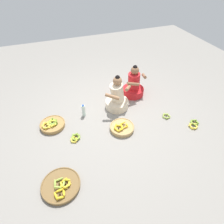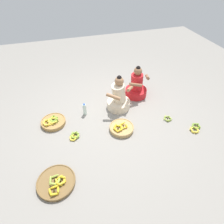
{
  "view_description": "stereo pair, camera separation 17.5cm",
  "coord_description": "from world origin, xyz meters",
  "px_view_note": "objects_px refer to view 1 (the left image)",
  "views": [
    {
      "loc": [
        -0.95,
        -2.79,
        2.8
      ],
      "look_at": [
        0.0,
        -0.2,
        0.35
      ],
      "focal_mm": 30.13,
      "sensor_mm": 36.0,
      "label": 1
    },
    {
      "loc": [
        -0.78,
        -2.85,
        2.8
      ],
      "look_at": [
        0.0,
        -0.2,
        0.35
      ],
      "focal_mm": 30.13,
      "sensor_mm": 36.0,
      "label": 2
    }
  ],
  "objects_px": {
    "loose_bananas_back_left": "(75,138)",
    "vendor_woman_behind": "(134,86)",
    "vendor_woman_front": "(117,98)",
    "banana_basket_front_center": "(122,127)",
    "loose_bananas_mid_right": "(194,124)",
    "banana_basket_back_right": "(52,124)",
    "loose_bananas_back_center": "(166,116)",
    "water_bottle": "(84,111)",
    "banana_basket_near_vendor": "(61,185)"
  },
  "relations": [
    {
      "from": "loose_bananas_back_left",
      "to": "vendor_woman_behind",
      "type": "bearing_deg",
      "value": 29.76
    },
    {
      "from": "vendor_woman_front",
      "to": "banana_basket_front_center",
      "type": "relative_size",
      "value": 1.69
    },
    {
      "from": "vendor_woman_behind",
      "to": "loose_bananas_back_left",
      "type": "distance_m",
      "value": 1.92
    },
    {
      "from": "vendor_woman_behind",
      "to": "loose_bananas_mid_right",
      "type": "bearing_deg",
      "value": -63.03
    },
    {
      "from": "vendor_woman_behind",
      "to": "banana_basket_back_right",
      "type": "distance_m",
      "value": 2.09
    },
    {
      "from": "vendor_woman_front",
      "to": "loose_bananas_mid_right",
      "type": "xyz_separation_m",
      "value": [
        1.28,
        -1.1,
        -0.24
      ]
    },
    {
      "from": "vendor_woman_behind",
      "to": "loose_bananas_back_center",
      "type": "xyz_separation_m",
      "value": [
        0.33,
        -1.01,
        -0.23
      ]
    },
    {
      "from": "vendor_woman_front",
      "to": "loose_bananas_mid_right",
      "type": "height_order",
      "value": "vendor_woman_front"
    },
    {
      "from": "vendor_woman_front",
      "to": "loose_bananas_back_center",
      "type": "bearing_deg",
      "value": -37.68
    },
    {
      "from": "loose_bananas_mid_right",
      "to": "water_bottle",
      "type": "xyz_separation_m",
      "value": [
        -2.06,
        1.08,
        0.11
      ]
    },
    {
      "from": "loose_bananas_mid_right",
      "to": "water_bottle",
      "type": "relative_size",
      "value": 0.97
    },
    {
      "from": "loose_bananas_back_center",
      "to": "loose_bananas_mid_right",
      "type": "height_order",
      "value": "loose_bananas_mid_right"
    },
    {
      "from": "vendor_woman_front",
      "to": "vendor_woman_behind",
      "type": "relative_size",
      "value": 1.04
    },
    {
      "from": "loose_bananas_mid_right",
      "to": "loose_bananas_back_left",
      "type": "relative_size",
      "value": 1.17
    },
    {
      "from": "banana_basket_back_right",
      "to": "vendor_woman_front",
      "type": "bearing_deg",
      "value": 4.81
    },
    {
      "from": "banana_basket_front_center",
      "to": "water_bottle",
      "type": "bearing_deg",
      "value": 132.48
    },
    {
      "from": "vendor_woman_front",
      "to": "loose_bananas_back_center",
      "type": "height_order",
      "value": "vendor_woman_front"
    },
    {
      "from": "vendor_woman_front",
      "to": "water_bottle",
      "type": "distance_m",
      "value": 0.79
    },
    {
      "from": "banana_basket_near_vendor",
      "to": "banana_basket_front_center",
      "type": "bearing_deg",
      "value": 30.91
    },
    {
      "from": "banana_basket_back_right",
      "to": "loose_bananas_back_left",
      "type": "relative_size",
      "value": 2.09
    },
    {
      "from": "vendor_woman_front",
      "to": "water_bottle",
      "type": "relative_size",
      "value": 2.86
    },
    {
      "from": "loose_bananas_mid_right",
      "to": "water_bottle",
      "type": "bearing_deg",
      "value": 152.29
    },
    {
      "from": "loose_bananas_back_center",
      "to": "loose_bananas_back_left",
      "type": "bearing_deg",
      "value": 178.2
    },
    {
      "from": "banana_basket_near_vendor",
      "to": "loose_bananas_back_left",
      "type": "relative_size",
      "value": 2.5
    },
    {
      "from": "loose_bananas_mid_right",
      "to": "banana_basket_back_right",
      "type": "bearing_deg",
      "value": 160.49
    },
    {
      "from": "vendor_woman_behind",
      "to": "banana_basket_near_vendor",
      "type": "bearing_deg",
      "value": -138.54
    },
    {
      "from": "vendor_woman_front",
      "to": "banana_basket_front_center",
      "type": "distance_m",
      "value": 0.74
    },
    {
      "from": "vendor_woman_front",
      "to": "vendor_woman_behind",
      "type": "bearing_deg",
      "value": 30.32
    },
    {
      "from": "banana_basket_front_center",
      "to": "loose_bananas_back_center",
      "type": "height_order",
      "value": "banana_basket_front_center"
    },
    {
      "from": "banana_basket_back_right",
      "to": "banana_basket_front_center",
      "type": "bearing_deg",
      "value": -23.46
    },
    {
      "from": "loose_bananas_back_center",
      "to": "banana_basket_front_center",
      "type": "bearing_deg",
      "value": -179.59
    },
    {
      "from": "vendor_woman_front",
      "to": "vendor_woman_behind",
      "type": "distance_m",
      "value": 0.64
    },
    {
      "from": "loose_bananas_back_left",
      "to": "water_bottle",
      "type": "xyz_separation_m",
      "value": [
        0.32,
        0.61,
        0.11
      ]
    },
    {
      "from": "banana_basket_front_center",
      "to": "water_bottle",
      "type": "relative_size",
      "value": 1.69
    },
    {
      "from": "loose_bananas_back_left",
      "to": "water_bottle",
      "type": "distance_m",
      "value": 0.69
    },
    {
      "from": "vendor_woman_front",
      "to": "banana_basket_near_vendor",
      "type": "relative_size",
      "value": 1.37
    },
    {
      "from": "vendor_woman_front",
      "to": "water_bottle",
      "type": "bearing_deg",
      "value": -178.85
    },
    {
      "from": "banana_basket_near_vendor",
      "to": "loose_bananas_mid_right",
      "type": "distance_m",
      "value": 2.81
    },
    {
      "from": "banana_basket_front_center",
      "to": "loose_bananas_back_center",
      "type": "distance_m",
      "value": 1.05
    },
    {
      "from": "banana_basket_back_right",
      "to": "banana_basket_front_center",
      "type": "height_order",
      "value": "banana_basket_front_center"
    },
    {
      "from": "vendor_woman_behind",
      "to": "banana_basket_front_center",
      "type": "height_order",
      "value": "vendor_woman_behind"
    },
    {
      "from": "banana_basket_back_right",
      "to": "water_bottle",
      "type": "distance_m",
      "value": 0.7
    },
    {
      "from": "banana_basket_front_center",
      "to": "loose_bananas_back_center",
      "type": "bearing_deg",
      "value": 0.41
    },
    {
      "from": "vendor_woman_front",
      "to": "banana_basket_front_center",
      "type": "xyz_separation_m",
      "value": [
        -0.16,
        -0.69,
        -0.22
      ]
    },
    {
      "from": "banana_basket_near_vendor",
      "to": "loose_bananas_back_center",
      "type": "relative_size",
      "value": 2.98
    },
    {
      "from": "banana_basket_back_right",
      "to": "water_bottle",
      "type": "bearing_deg",
      "value": 8.92
    },
    {
      "from": "loose_bananas_back_center",
      "to": "loose_bananas_mid_right",
      "type": "distance_m",
      "value": 0.57
    },
    {
      "from": "vendor_woman_behind",
      "to": "loose_bananas_mid_right",
      "type": "height_order",
      "value": "vendor_woman_behind"
    },
    {
      "from": "vendor_woman_behind",
      "to": "loose_bananas_back_center",
      "type": "bearing_deg",
      "value": -71.91
    },
    {
      "from": "loose_bananas_mid_right",
      "to": "loose_bananas_back_left",
      "type": "xyz_separation_m",
      "value": [
        -2.38,
        0.48,
        0.0
      ]
    }
  ]
}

